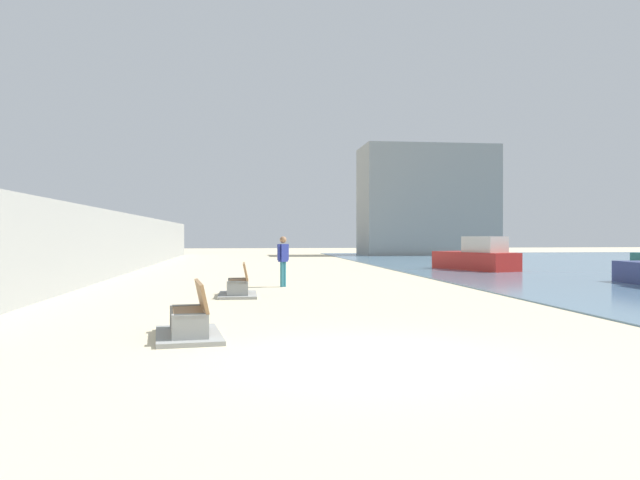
{
  "coord_description": "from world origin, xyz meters",
  "views": [
    {
      "loc": [
        -1.69,
        -8.81,
        1.79
      ],
      "look_at": [
        1.43,
        15.94,
        1.61
      ],
      "focal_mm": 34.63,
      "sensor_mm": 36.0,
      "label": 1
    }
  ],
  "objects": [
    {
      "name": "harbor_building",
      "position": [
        15.08,
        46.0,
        4.94
      ],
      "size": [
        12.0,
        6.0,
        9.88
      ],
      "primitive_type": "cube",
      "color": "gray",
      "rests_on": "ground"
    },
    {
      "name": "bench_near",
      "position": [
        -2.61,
        2.2,
        0.23
      ],
      "size": [
        1.37,
        2.23,
        0.98
      ],
      "color": "gray",
      "rests_on": "ground"
    },
    {
      "name": "bench_far",
      "position": [
        -1.8,
        9.5,
        0.23
      ],
      "size": [
        1.1,
        2.1,
        0.98
      ],
      "color": "gray",
      "rests_on": "ground"
    },
    {
      "name": "seawall",
      "position": [
        -7.5,
        18.0,
        1.42
      ],
      "size": [
        0.8,
        64.0,
        2.84
      ],
      "primitive_type": "cube",
      "color": "gray",
      "rests_on": "ground"
    },
    {
      "name": "ground_plane",
      "position": [
        0.0,
        18.0,
        0.0
      ],
      "size": [
        120.0,
        120.0,
        0.0
      ],
      "primitive_type": "plane",
      "color": "beige"
    },
    {
      "name": "boat_far_left",
      "position": [
        10.15,
        21.31,
        0.67
      ],
      "size": [
        3.27,
        5.13,
        1.7
      ],
      "color": "red",
      "rests_on": "water_bay"
    },
    {
      "name": "person_walking",
      "position": [
        -0.28,
        12.6,
        1.03
      ],
      "size": [
        0.42,
        0.38,
        1.76
      ],
      "color": "teal",
      "rests_on": "ground"
    }
  ]
}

